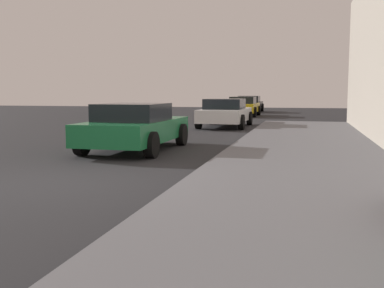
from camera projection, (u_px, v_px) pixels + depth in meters
The scene contains 6 objects.
ground_plane at pixel (72, 183), 8.08m from camera, with size 80.00×80.00×0.00m, color #232326.
sidewalk at pixel (308, 190), 7.12m from camera, with size 4.00×32.00×0.15m, color #5B5B60.
car_green at pixel (135, 126), 12.48m from camera, with size 2.05×4.30×1.27m.
car_white at pixel (225, 113), 20.83m from camera, with size 2.06×4.43×1.27m.
car_yellow at pixel (243, 106), 30.23m from camera, with size 1.97×4.14×1.27m.
car_black at pixel (250, 104), 36.40m from camera, with size 1.95×4.13×1.27m.
Camera 1 is at (3.94, -7.22, 1.57)m, focal length 43.27 mm.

